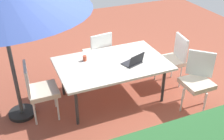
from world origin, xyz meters
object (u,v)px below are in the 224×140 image
object	(u,v)px
dining_table	(112,65)
chair_east	(39,88)
chair_south	(98,52)
chair_northwest	(198,78)
laptop	(134,62)
chair_west	(172,58)
cup	(85,58)

from	to	relation	value
dining_table	chair_east	distance (m)	1.27
dining_table	chair_east	bearing A→B (deg)	1.55
dining_table	chair_south	world-z (taller)	chair_south
chair_south	chair_northwest	xyz separation A→B (m)	(-1.19, 1.55, 0.00)
chair_east	chair_northwest	world-z (taller)	same
chair_east	chair_south	distance (m)	1.54
laptop	chair_northwest	bearing A→B (deg)	128.97
chair_west	cup	size ratio (longest dim) A/B	10.45
dining_table	chair_east	xyz separation A→B (m)	(1.26, 0.03, -0.13)
laptop	cup	xyz separation A→B (m)	(0.71, -0.44, -0.00)
dining_table	cup	world-z (taller)	cup
chair_east	chair_south	size ratio (longest dim) A/B	1.00
chair_south	chair_northwest	world-z (taller)	same
chair_east	chair_northwest	distance (m)	2.59
chair_east	laptop	size ratio (longest dim) A/B	2.56
chair_northwest	laptop	bearing A→B (deg)	-168.49
chair_northwest	chair_west	bearing A→B (deg)	132.05
chair_south	dining_table	bearing A→B (deg)	79.56
chair_east	chair_northwest	size ratio (longest dim) A/B	1.00
cup	laptop	bearing A→B (deg)	148.50
chair_east	chair_west	world-z (taller)	same
chair_northwest	cup	size ratio (longest dim) A/B	10.45
dining_table	chair_northwest	distance (m)	1.45
chair_west	cup	distance (m)	1.68
dining_table	chair_south	size ratio (longest dim) A/B	1.90
chair_northwest	chair_west	xyz separation A→B (m)	(-0.02, -0.77, 0.00)
chair_west	chair_east	bearing A→B (deg)	-80.82
chair_south	cup	size ratio (longest dim) A/B	10.45
chair_northwest	cup	distance (m)	1.93
chair_south	chair_west	size ratio (longest dim) A/B	1.00
dining_table	chair_south	bearing A→B (deg)	-92.50
dining_table	laptop	size ratio (longest dim) A/B	4.86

